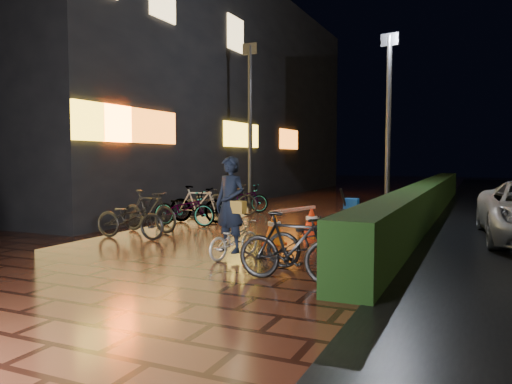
% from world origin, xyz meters
% --- Properties ---
extents(ground, '(80.00, 80.00, 0.00)m').
position_xyz_m(ground, '(0.00, 0.00, 0.00)').
color(ground, '#381911').
rests_on(ground, ground).
extents(hedge, '(0.70, 20.00, 1.00)m').
position_xyz_m(hedge, '(3.30, 8.00, 0.50)').
color(hedge, black).
rests_on(hedge, ground).
extents(storefront_block, '(12.09, 22.00, 9.00)m').
position_xyz_m(storefront_block, '(-9.50, 11.50, 4.50)').
color(storefront_block, black).
rests_on(storefront_block, ground).
extents(lamp_post_hedge, '(0.49, 0.17, 5.09)m').
position_xyz_m(lamp_post_hedge, '(2.42, 6.06, 2.80)').
color(lamp_post_hedge, black).
rests_on(lamp_post_hedge, ground).
extents(lamp_post_sf, '(0.53, 0.15, 5.59)m').
position_xyz_m(lamp_post_sf, '(-2.44, 7.58, 3.08)').
color(lamp_post_sf, black).
rests_on(lamp_post_sf, ground).
extents(cyclist, '(0.74, 1.32, 1.79)m').
position_xyz_m(cyclist, '(0.82, -0.15, 0.66)').
color(cyclist, silver).
rests_on(cyclist, ground).
extents(traffic_barrier, '(0.87, 1.70, 0.70)m').
position_xyz_m(traffic_barrier, '(1.15, 2.09, 0.35)').
color(traffic_barrier, orange).
rests_on(traffic_barrier, ground).
extents(cart_assembly, '(0.52, 0.53, 0.95)m').
position_xyz_m(cart_assembly, '(1.59, 5.35, 0.49)').
color(cart_assembly, black).
rests_on(cart_assembly, ground).
extents(parked_bikes_storefront, '(1.93, 6.60, 1.00)m').
position_xyz_m(parked_bikes_storefront, '(-2.24, 3.73, 0.47)').
color(parked_bikes_storefront, black).
rests_on(parked_bikes_storefront, ground).
extents(parked_bikes_hedge, '(1.82, 1.39, 1.00)m').
position_xyz_m(parked_bikes_hedge, '(2.43, -0.85, 0.47)').
color(parked_bikes_hedge, black).
rests_on(parked_bikes_hedge, ground).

